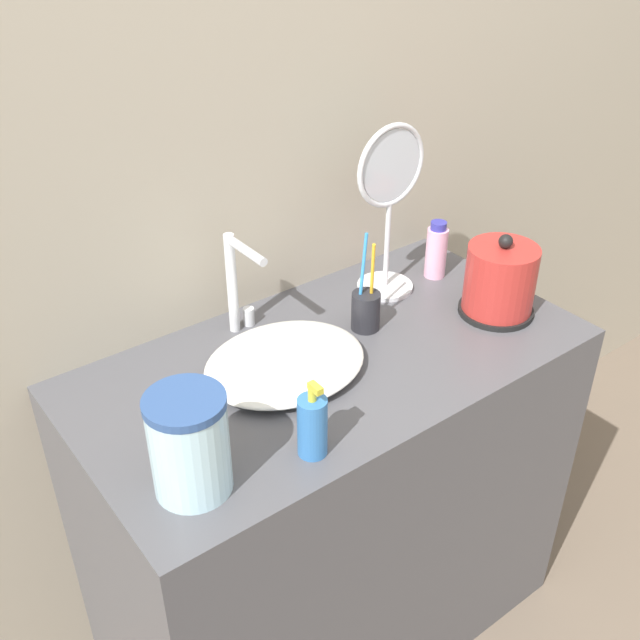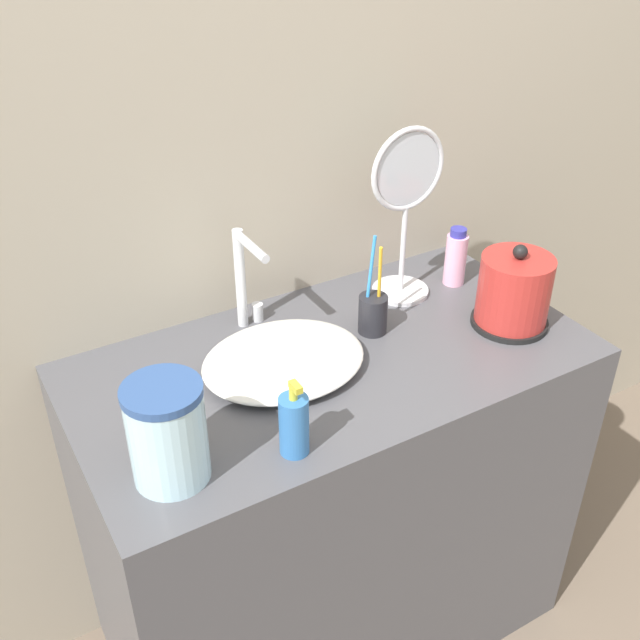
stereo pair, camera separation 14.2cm
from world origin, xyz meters
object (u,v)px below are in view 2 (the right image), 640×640
faucet (245,276)px  vanity_mirror (406,204)px  electric_kettle (513,294)px  water_pitcher (167,433)px  lotion_bottle (294,424)px  shampoo_bottle (456,258)px  toothbrush_cup (373,312)px

faucet → vanity_mirror: size_ratio=0.57×
electric_kettle → water_pitcher: size_ratio=1.06×
lotion_bottle → shampoo_bottle: 0.67m
faucet → toothbrush_cup: bearing=-33.7°
shampoo_bottle → vanity_mirror: vanity_mirror is taller
toothbrush_cup → water_pitcher: toothbrush_cup is taller
faucet → vanity_mirror: bearing=-7.1°
lotion_bottle → vanity_mirror: (0.46, 0.34, 0.16)m
shampoo_bottle → lotion_bottle: bearing=-152.1°
vanity_mirror → toothbrush_cup: bearing=-145.1°
toothbrush_cup → vanity_mirror: bearing=34.9°
vanity_mirror → faucet: bearing=172.9°
electric_kettle → toothbrush_cup: (-0.27, 0.13, -0.03)m
vanity_mirror → water_pitcher: (-0.66, -0.29, -0.13)m
faucet → water_pitcher: faucet is taller
water_pitcher → lotion_bottle: bearing=-14.3°
vanity_mirror → lotion_bottle: bearing=-143.6°
water_pitcher → vanity_mirror: bearing=23.7°
faucet → vanity_mirror: vanity_mirror is taller
faucet → water_pitcher: bearing=-131.6°
lotion_bottle → shampoo_bottle: lotion_bottle is taller
water_pitcher → electric_kettle: bearing=4.7°
shampoo_bottle → faucet: bearing=171.9°
shampoo_bottle → toothbrush_cup: bearing=-164.9°
electric_kettle → vanity_mirror: bearing=118.7°
electric_kettle → water_pitcher: electric_kettle is taller
faucet → vanity_mirror: (0.36, -0.05, 0.10)m
shampoo_bottle → vanity_mirror: size_ratio=0.36×
shampoo_bottle → water_pitcher: bearing=-161.5°
lotion_bottle → water_pitcher: water_pitcher is taller
faucet → shampoo_bottle: size_ratio=1.60×
lotion_bottle → vanity_mirror: 0.60m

